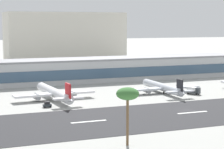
{
  "coord_description": "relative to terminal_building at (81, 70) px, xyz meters",
  "views": [
    {
      "loc": [
        -81.52,
        -132.61,
        31.68
      ],
      "look_at": [
        -11.22,
        47.26,
        8.44
      ],
      "focal_mm": 68.32,
      "sensor_mm": 36.0,
      "label": 1
    }
  ],
  "objects": [
    {
      "name": "ground_plane",
      "position": [
        12.95,
        -88.68,
        -6.35
      ],
      "size": [
        1400.0,
        1400.0,
        0.0
      ],
      "primitive_type": "plane",
      "color": "#9E9E99"
    },
    {
      "name": "runway_strip",
      "position": [
        12.95,
        -92.8,
        -6.31
      ],
      "size": [
        800.0,
        40.35,
        0.08
      ],
      "primitive_type": "cube",
      "color": "#262628",
      "rests_on": "ground_plane"
    },
    {
      "name": "runway_centreline_dash_3",
      "position": [
        -26.42,
        -92.8,
        -6.27
      ],
      "size": [
        12.0,
        1.2,
        0.01
      ],
      "primitive_type": "cube",
      "color": "white",
      "rests_on": "runway_strip"
    },
    {
      "name": "runway_centreline_dash_4",
      "position": [
        12.49,
        -92.8,
        -6.27
      ],
      "size": [
        12.0,
        1.2,
        0.01
      ],
      "primitive_type": "cube",
      "color": "white",
      "rests_on": "runway_strip"
    },
    {
      "name": "terminal_building",
      "position": [
        0.0,
        0.0,
        0.0
      ],
      "size": [
        188.24,
        21.88,
        12.7
      ],
      "color": "#B7BABC",
      "rests_on": "ground_plane"
    },
    {
      "name": "distant_hotel_block",
      "position": [
        22.48,
        117.87,
        13.87
      ],
      "size": [
        94.63,
        36.98,
        40.44
      ],
      "primitive_type": "cube",
      "color": "beige",
      "rests_on": "ground_plane"
    },
    {
      "name": "airliner_red_tail_gate_1",
      "position": [
        -27.16,
        -50.57,
        -3.46
      ],
      "size": [
        34.56,
        43.52,
        9.08
      ],
      "rotation": [
        0.0,
        0.0,
        1.64
      ],
      "color": "white",
      "rests_on": "ground_plane"
    },
    {
      "name": "airliner_black_tail_gate_2",
      "position": [
        22.92,
        -51.77,
        -3.73
      ],
      "size": [
        35.8,
        39.44,
        8.23
      ],
      "rotation": [
        0.0,
        0.0,
        1.56
      ],
      "color": "silver",
      "rests_on": "ground_plane"
    },
    {
      "name": "service_baggage_tug_0",
      "position": [
        -33.69,
        -64.47,
        -5.31
      ],
      "size": [
        3.22,
        1.91,
        2.2
      ],
      "rotation": [
        0.0,
        0.0,
        0.01
      ],
      "color": "#2D3338",
      "rests_on": "ground_plane"
    },
    {
      "name": "service_box_truck_1",
      "position": [
        34.23,
        -58.76,
        -4.56
      ],
      "size": [
        5.19,
        6.37,
        3.25
      ],
      "rotation": [
        0.0,
        0.0,
        5.26
      ],
      "color": "#2D3338",
      "rests_on": "ground_plane"
    },
    {
      "name": "palm_tree_1",
      "position": [
        -25.41,
        -121.91,
        6.95
      ],
      "size": [
        5.97,
        5.97,
        15.3
      ],
      "color": "brown",
      "rests_on": "ground_plane"
    }
  ]
}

